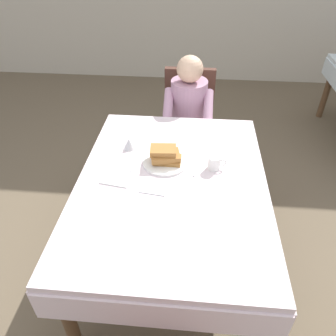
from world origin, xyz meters
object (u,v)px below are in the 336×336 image
breakfast_stack (165,155)px  spoon_near_edge (152,193)px  cup_coffee (214,163)px  fork_left_of_plate (135,163)px  plate_breakfast (165,162)px  diner_person (188,110)px  chair_diner (188,116)px  syrup_pitcher (129,144)px  dining_table_main (172,192)px  knife_right_of_plate (196,166)px

breakfast_stack → spoon_near_edge: bearing=-99.1°
cup_coffee → fork_left_of_plate: (-0.49, 0.01, -0.04)m
spoon_near_edge → plate_breakfast: bearing=88.3°
diner_person → chair_diner: bearing=-90.0°
chair_diner → syrup_pitcher: bearing=67.3°
dining_table_main → diner_person: (0.06, 1.01, 0.02)m
diner_person → breakfast_stack: 0.87m
diner_person → fork_left_of_plate: bearing=70.9°
chair_diner → syrup_pitcher: size_ratio=11.63×
dining_table_main → breakfast_stack: 0.23m
plate_breakfast → syrup_pitcher: bearing=150.6°
plate_breakfast → cup_coffee: size_ratio=2.48×
syrup_pitcher → knife_right_of_plate: size_ratio=0.40×
syrup_pitcher → fork_left_of_plate: (0.06, -0.16, -0.04)m
plate_breakfast → knife_right_of_plate: size_ratio=1.40×
dining_table_main → knife_right_of_plate: size_ratio=7.62×
syrup_pitcher → dining_table_main: bearing=-44.7°
dining_table_main → breakfast_stack: breakfast_stack is taller
chair_diner → breakfast_stack: size_ratio=4.66×
cup_coffee → diner_person: bearing=102.1°
cup_coffee → knife_right_of_plate: cup_coffee is taller
diner_person → syrup_pitcher: diner_person is taller
chair_diner → fork_left_of_plate: (-0.30, -1.03, 0.21)m
dining_table_main → syrup_pitcher: 0.45m
cup_coffee → fork_left_of_plate: bearing=179.1°
syrup_pitcher → fork_left_of_plate: 0.18m
plate_breakfast → knife_right_of_plate: 0.19m
breakfast_stack → spoon_near_edge: (-0.05, -0.29, -0.06)m
syrup_pitcher → knife_right_of_plate: 0.47m
plate_breakfast → syrup_pitcher: (-0.25, 0.14, 0.03)m
breakfast_stack → syrup_pitcher: breakfast_stack is taller
dining_table_main → knife_right_of_plate: (0.14, 0.14, 0.09)m
chair_diner → breakfast_stack: chair_diner is taller
breakfast_stack → fork_left_of_plate: breakfast_stack is taller
dining_table_main → plate_breakfast: bearing=108.8°
cup_coffee → dining_table_main: bearing=-151.5°
spoon_near_edge → chair_diner: bearing=90.7°
syrup_pitcher → breakfast_stack: bearing=-28.9°
spoon_near_edge → cup_coffee: bearing=44.6°
fork_left_of_plate → breakfast_stack: bearing=-77.0°
chair_diner → knife_right_of_plate: bearing=94.3°
fork_left_of_plate → knife_right_of_plate: bearing=-83.9°
dining_table_main → plate_breakfast: size_ratio=5.44×
fork_left_of_plate → spoon_near_edge: same height
cup_coffee → spoon_near_edge: (-0.35, -0.26, -0.04)m
plate_breakfast → cup_coffee: bearing=-5.2°
dining_table_main → spoon_near_edge: bearing=-128.7°
breakfast_stack → knife_right_of_plate: (0.19, -0.02, -0.06)m
chair_diner → spoon_near_edge: size_ratio=6.20×
syrup_pitcher → fork_left_of_plate: bearing=-69.3°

